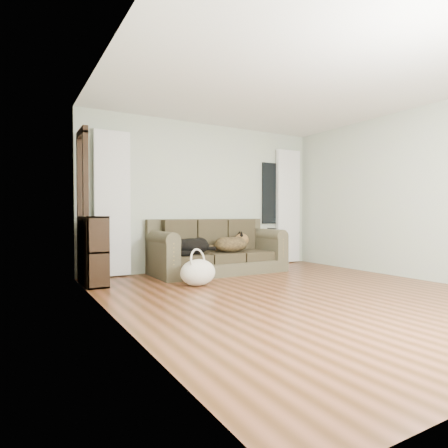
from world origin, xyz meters
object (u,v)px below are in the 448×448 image
sofa (219,246)px  bookshelf (93,249)px  dog_black_lab (189,246)px  tote_bag (198,274)px  dog_shepherd (232,243)px

sofa → bookshelf: (-2.04, -0.06, 0.05)m
dog_black_lab → tote_bag: size_ratio=1.25×
sofa → bookshelf: size_ratio=2.32×
dog_shepherd → bookshelf: bookshelf is taller
dog_black_lab → bookshelf: bearing=-175.0°
tote_bag → bookshelf: (-1.23, 0.81, 0.34)m
dog_shepherd → bookshelf: (-2.26, 0.01, 0.01)m
sofa → dog_shepherd: bearing=-17.5°
tote_bag → dog_black_lab: bearing=74.5°
sofa → tote_bag: bearing=-133.1°
dog_black_lab → bookshelf: 1.44m
sofa → tote_bag: size_ratio=4.43×
tote_bag → bookshelf: 1.51m
sofa → bookshelf: bearing=-178.4°
sofa → bookshelf: 2.04m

